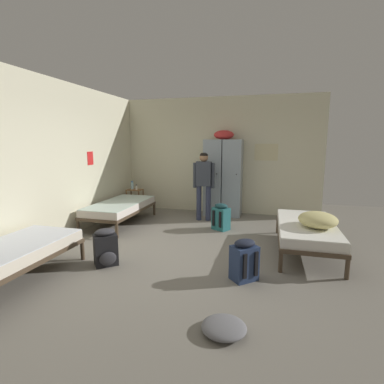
% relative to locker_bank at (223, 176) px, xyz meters
% --- Properties ---
extents(ground_plane, '(9.23, 9.23, 0.00)m').
position_rel_locker_bank_xyz_m(ground_plane, '(-0.17, -2.61, -0.97)').
color(ground_plane, slate).
extents(room_backdrop, '(4.99, 5.83, 2.89)m').
position_rel_locker_bank_xyz_m(room_backdrop, '(-1.48, -1.25, 0.48)').
color(room_backdrop, beige).
rests_on(room_backdrop, ground_plane).
extents(locker_bank, '(0.90, 0.55, 2.07)m').
position_rel_locker_bank_xyz_m(locker_bank, '(0.00, 0.00, 0.00)').
color(locker_bank, '#8C99A3').
rests_on(locker_bank, ground_plane).
extents(shelf_unit, '(0.38, 0.30, 0.57)m').
position_rel_locker_bank_xyz_m(shelf_unit, '(-2.30, -0.15, -0.62)').
color(shelf_unit, brown).
rests_on(shelf_unit, ground_plane).
extents(bed_left_rear, '(0.90, 1.90, 0.49)m').
position_rel_locker_bank_xyz_m(bed_left_rear, '(-2.05, -1.39, -0.59)').
color(bed_left_rear, '#473828').
rests_on(bed_left_rear, ground_plane).
extents(bed_left_front, '(0.90, 1.90, 0.49)m').
position_rel_locker_bank_xyz_m(bed_left_front, '(-2.05, -4.28, -0.59)').
color(bed_left_front, '#473828').
rests_on(bed_left_front, ground_plane).
extents(bed_right, '(0.90, 1.90, 0.49)m').
position_rel_locker_bank_xyz_m(bed_right, '(1.72, -2.11, -0.59)').
color(bed_right, '#473828').
rests_on(bed_right, ground_plane).
extents(bedding_heap, '(0.58, 0.65, 0.23)m').
position_rel_locker_bank_xyz_m(bedding_heap, '(1.85, -2.32, -0.36)').
color(bedding_heap, '#D1C67F').
rests_on(bedding_heap, bed_right).
extents(person_traveler, '(0.49, 0.22, 1.56)m').
position_rel_locker_bank_xyz_m(person_traveler, '(-0.35, -0.62, -0.03)').
color(person_traveler, '#2D334C').
rests_on(person_traveler, ground_plane).
extents(water_bottle, '(0.07, 0.07, 0.22)m').
position_rel_locker_bank_xyz_m(water_bottle, '(-2.38, -0.13, -0.30)').
color(water_bottle, '#B2DBEA').
rests_on(water_bottle, shelf_unit).
extents(lotion_bottle, '(0.05, 0.05, 0.14)m').
position_rel_locker_bank_xyz_m(lotion_bottle, '(-2.23, -0.19, -0.34)').
color(lotion_bottle, white).
rests_on(lotion_bottle, shelf_unit).
extents(backpack_black, '(0.41, 0.42, 0.55)m').
position_rel_locker_bank_xyz_m(backpack_black, '(-1.17, -3.44, -0.71)').
color(backpack_black, black).
rests_on(backpack_black, ground_plane).
extents(backpack_teal, '(0.40, 0.41, 0.55)m').
position_rel_locker_bank_xyz_m(backpack_teal, '(0.17, -1.24, -0.71)').
color(backpack_teal, '#23666B').
rests_on(backpack_teal, ground_plane).
extents(backpack_navy, '(0.42, 0.42, 0.55)m').
position_rel_locker_bank_xyz_m(backpack_navy, '(0.82, -3.38, -0.71)').
color(backpack_navy, navy).
rests_on(backpack_navy, ground_plane).
extents(clothes_pile_grey, '(0.43, 0.42, 0.11)m').
position_rel_locker_bank_xyz_m(clothes_pile_grey, '(0.74, -4.53, -0.92)').
color(clothes_pile_grey, slate).
rests_on(clothes_pile_grey, ground_plane).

